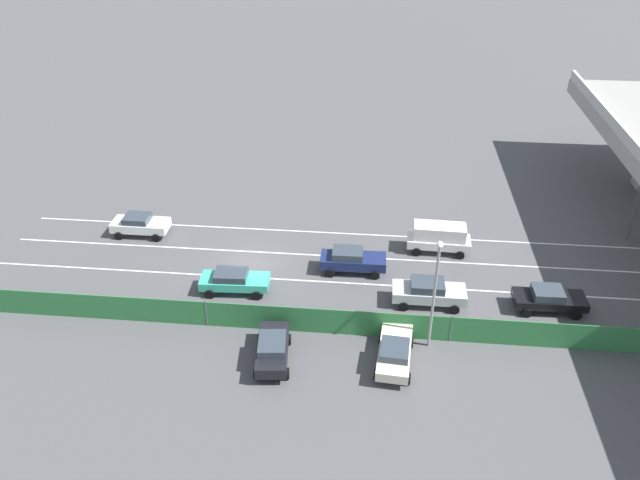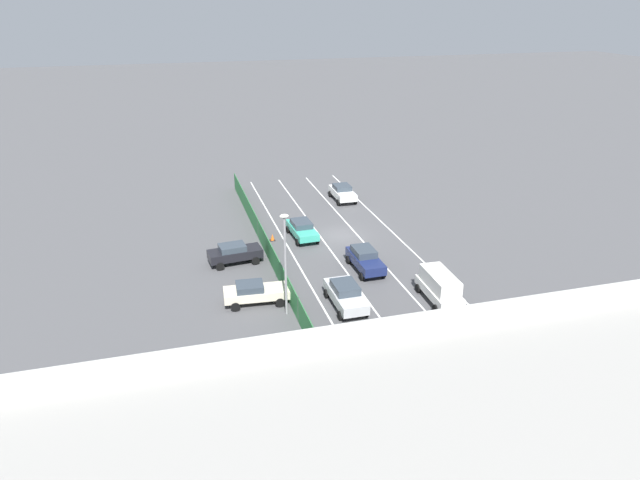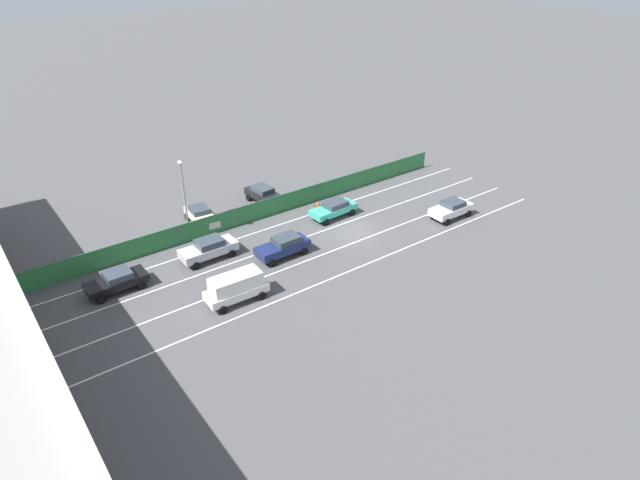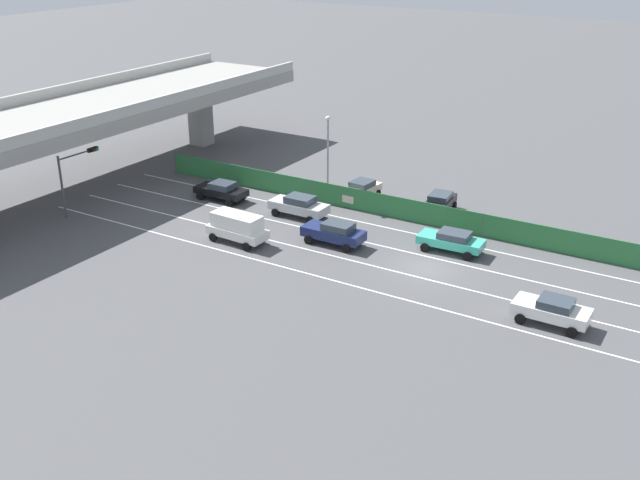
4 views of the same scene
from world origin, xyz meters
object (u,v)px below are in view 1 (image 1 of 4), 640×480
Objects in this scene: street_lamp at (435,285)px; car_van_white at (439,237)px; car_sedan_white at (140,224)px; car_sedan_navy at (352,260)px; parked_sedan_dark at (273,348)px; traffic_cone at (224,312)px; parked_sedan_cream at (395,352)px; car_taxi_teal at (234,280)px; car_sedan_black at (549,298)px; car_sedan_silver at (429,292)px.

car_van_white is at bearing 173.55° from street_lamp.
car_van_white is at bearing 89.63° from car_sedan_white.
car_van_white reaches higher than car_sedan_navy.
traffic_cone is at bearing -135.31° from parked_sedan_dark.
parked_sedan_cream is 0.64× the size of street_lamp.
car_van_white is at bearing 141.78° from parked_sedan_dark.
car_taxi_teal is 1.02× the size of car_sedan_navy.
car_sedan_black is 20.56m from traffic_cone.
street_lamp is at bearing -61.16° from car_sedan_black.
street_lamp reaches higher than car_van_white.
car_sedan_black is 7.37× the size of traffic_cone.
car_van_white reaches higher than car_sedan_black.
parked_sedan_dark is at bearing -76.03° from street_lamp.
car_sedan_white is 24.09m from street_lamp.
car_van_white is (-6.39, 13.75, 0.35)m from car_taxi_teal.
car_sedan_silver is at bearing -9.24° from car_van_white.
traffic_cone is (2.52, -12.82, -0.66)m from car_sedan_silver.
car_van_white reaches higher than parked_sedan_cream.
street_lamp reaches higher than traffic_cone.
car_sedan_black is (3.13, 12.64, -0.08)m from car_sedan_navy.
street_lamp is at bearing 33.86° from car_sedan_navy.
car_sedan_silver is 6.60m from car_van_white.
parked_sedan_dark is (12.98, 12.36, 0.01)m from car_sedan_white.
car_sedan_silver is 6.27m from parked_sedan_cream.
parked_sedan_cream is (12.39, -3.23, -0.36)m from car_van_white.
parked_sedan_dark is at bearing 29.44° from car_taxi_teal.
parked_sedan_dark is 9.80m from street_lamp.
car_sedan_white is 0.92× the size of parked_sedan_cream.
car_sedan_silver is 6.04m from car_sedan_navy.
car_sedan_silver reaches higher than car_taxi_teal.
parked_sedan_dark is at bearing -55.04° from car_sedan_silver.
car_van_white is at bearing 114.91° from car_taxi_teal.
car_taxi_teal is 15.17m from car_van_white.
car_sedan_navy is 9.68m from traffic_cone.
car_sedan_black is (-0.00, 20.25, -0.01)m from car_taxi_teal.
car_taxi_teal is 12.69m from car_sedan_silver.
car_sedan_white is (-6.65, -21.41, -0.04)m from car_sedan_silver.
car_sedan_white reaches higher than traffic_cone.
car_sedan_black is (6.53, 28.97, -0.04)m from car_sedan_white.
car_sedan_black is at bearing 121.67° from parked_sedan_cream.
traffic_cone is (2.64, -0.13, -0.58)m from car_taxi_teal.
traffic_cone is (9.17, 8.59, -0.62)m from car_sedan_white.
parked_sedan_dark is (6.33, -9.05, -0.03)m from car_sedan_silver.
parked_sedan_cream is at bearing 93.77° from parked_sedan_dark.
parked_sedan_dark is at bearing -86.23° from parked_sedan_cream.
car_sedan_black reaches higher than traffic_cone.
car_sedan_white is at bearing -116.85° from street_lamp.
car_sedan_navy is at bearing -162.32° from parked_sedan_cream.
car_sedan_silver is 7.56m from car_sedan_black.
car_sedan_navy is 13.02m from car_sedan_black.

